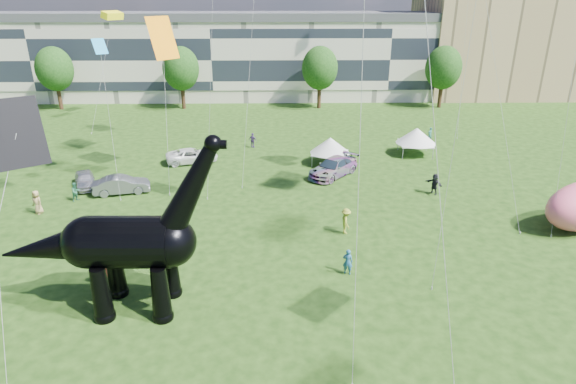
{
  "coord_description": "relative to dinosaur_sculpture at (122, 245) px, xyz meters",
  "views": [
    {
      "loc": [
        1.87,
        -17.86,
        15.65
      ],
      "look_at": [
        2.43,
        8.0,
        5.0
      ],
      "focal_mm": 30.0,
      "sensor_mm": 36.0,
      "label": 1
    }
  ],
  "objects": [
    {
      "name": "tree_far_left",
      "position": [
        -23.79,
        48.93,
        2.53
      ],
      "size": [
        5.2,
        5.2,
        9.44
      ],
      "color": "#382314",
      "rests_on": "ground"
    },
    {
      "name": "terrace_row",
      "position": [
        -1.79,
        57.93,
        2.24
      ],
      "size": [
        78.0,
        11.0,
        12.0
      ],
      "primitive_type": "cube",
      "color": "beige",
      "rests_on": "ground"
    },
    {
      "name": "car_dark",
      "position": [
        13.19,
        19.95,
        -2.92
      ],
      "size": [
        5.55,
        5.89,
        1.67
      ],
      "primitive_type": "imported",
      "rotation": [
        0.0,
        0.0,
        -0.71
      ],
      "color": "#595960",
      "rests_on": "ground"
    },
    {
      "name": "apartment_block",
      "position": [
        46.21,
        60.93,
        7.24
      ],
      "size": [
        28.0,
        18.0,
        22.0
      ],
      "primitive_type": "cube",
      "color": "tan",
      "rests_on": "ground"
    },
    {
      "name": "tree_mid_left",
      "position": [
        -5.79,
        48.93,
        2.53
      ],
      "size": [
        5.2,
        5.2,
        9.44
      ],
      "color": "#382314",
      "rests_on": "ground"
    },
    {
      "name": "car_white",
      "position": [
        -0.55,
        24.11,
        -3.05
      ],
      "size": [
        5.56,
        3.66,
        1.42
      ],
      "primitive_type": "imported",
      "rotation": [
        0.0,
        0.0,
        1.85
      ],
      "color": "white",
      "rests_on": "ground"
    },
    {
      "name": "tree_far_right",
      "position": [
        32.21,
        48.93,
        2.53
      ],
      "size": [
        5.2,
        5.2,
        9.44
      ],
      "color": "#382314",
      "rests_on": "ground"
    },
    {
      "name": "gazebo_far",
      "position": [
        22.49,
        26.2,
        -1.73
      ],
      "size": [
        4.44,
        4.44,
        2.88
      ],
      "rotation": [
        0.0,
        0.0,
        -0.08
      ],
      "color": "silver",
      "rests_on": "ground"
    },
    {
      "name": "ground",
      "position": [
        6.21,
        -4.07,
        -3.76
      ],
      "size": [
        220.0,
        220.0,
        0.0
      ],
      "primitive_type": "plane",
      "color": "#16330C",
      "rests_on": "ground"
    },
    {
      "name": "visitors",
      "position": [
        4.38,
        9.5,
        -2.86
      ],
      "size": [
        50.27,
        45.16,
        1.88
      ],
      "color": "#30796C",
      "rests_on": "ground"
    },
    {
      "name": "dinosaur_sculpture",
      "position": [
        0.0,
        0.0,
        0.0
      ],
      "size": [
        12.13,
        3.38,
        9.95
      ],
      "rotation": [
        0.0,
        0.0,
        -0.02
      ],
      "color": "black",
      "rests_on": "ground"
    },
    {
      "name": "tree_mid_right",
      "position": [
        14.21,
        48.93,
        2.53
      ],
      "size": [
        5.2,
        5.2,
        9.44
      ],
      "color": "#382314",
      "rests_on": "ground"
    },
    {
      "name": "car_grey",
      "position": [
        -5.19,
        16.13,
        -3.0
      ],
      "size": [
        4.87,
        2.68,
        1.52
      ],
      "primitive_type": "imported",
      "rotation": [
        0.0,
        0.0,
        1.81
      ],
      "color": "slate",
      "rests_on": "ground"
    },
    {
      "name": "gazebo_near",
      "position": [
        13.2,
        23.36,
        -1.85
      ],
      "size": [
        4.96,
        4.96,
        2.72
      ],
      "rotation": [
        0.0,
        0.0,
        -0.33
      ],
      "color": "silver",
      "rests_on": "ground"
    },
    {
      "name": "car_silver",
      "position": [
        -8.78,
        17.57,
        -3.08
      ],
      "size": [
        3.11,
        4.29,
        1.36
      ],
      "primitive_type": "imported",
      "rotation": [
        0.0,
        0.0,
        0.43
      ],
      "color": "#BDBCC1",
      "rests_on": "ground"
    }
  ]
}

